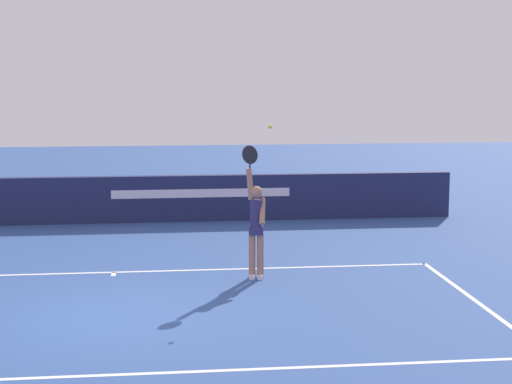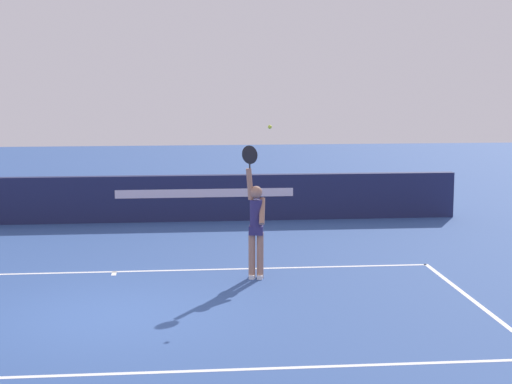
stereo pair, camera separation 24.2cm
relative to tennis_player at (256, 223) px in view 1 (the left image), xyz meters
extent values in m
plane|color=#2E4D8D|center=(-2.63, -2.23, -1.02)|extent=(60.00, 60.00, 0.00)
cube|color=white|center=(-2.63, 0.74, -1.02)|extent=(12.15, 0.09, 0.00)
cube|color=white|center=(-2.63, -4.76, -1.02)|extent=(12.15, 0.09, 0.00)
cube|color=white|center=(3.45, -2.01, -1.02)|extent=(0.09, 5.59, 0.00)
cube|color=white|center=(-2.63, 0.59, -1.02)|extent=(0.09, 0.30, 0.00)
cube|color=#1E234A|center=(-2.63, 6.08, -0.44)|extent=(16.75, 0.25, 1.17)
cube|color=silver|center=(-0.71, 5.95, -0.30)|extent=(4.48, 0.01, 0.21)
cylinder|color=#9E705D|center=(0.08, -0.01, -0.59)|extent=(0.12, 0.12, 0.86)
cylinder|color=#9E705D|center=(-0.07, 0.01, -0.59)|extent=(0.12, 0.12, 0.86)
cube|color=white|center=(0.08, -0.03, -0.99)|extent=(0.14, 0.25, 0.07)
cube|color=white|center=(-0.07, 0.00, -0.99)|extent=(0.14, 0.25, 0.07)
cylinder|color=navy|center=(0.00, 0.00, 0.14)|extent=(0.23, 0.23, 0.61)
cube|color=navy|center=(0.00, 0.00, -0.13)|extent=(0.29, 0.25, 0.16)
sphere|color=#9E705D|center=(0.00, 0.00, 0.58)|extent=(0.23, 0.23, 0.23)
cylinder|color=#9E705D|center=(-0.11, 0.02, 0.72)|extent=(0.16, 0.12, 0.58)
cylinder|color=#9E705D|center=(0.11, -0.07, 0.24)|extent=(0.16, 0.38, 0.48)
ellipsoid|color=black|center=(-0.11, 0.02, 1.26)|extent=(0.34, 0.08, 0.39)
cylinder|color=black|center=(-0.11, 0.02, 1.07)|extent=(0.03, 0.03, 0.18)
sphere|color=#CBE436|center=(0.23, -0.18, 1.77)|extent=(0.07, 0.07, 0.07)
camera|label=1|loc=(-1.72, -15.08, 2.78)|focal=59.32mm
camera|label=2|loc=(-1.48, -15.10, 2.78)|focal=59.32mm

